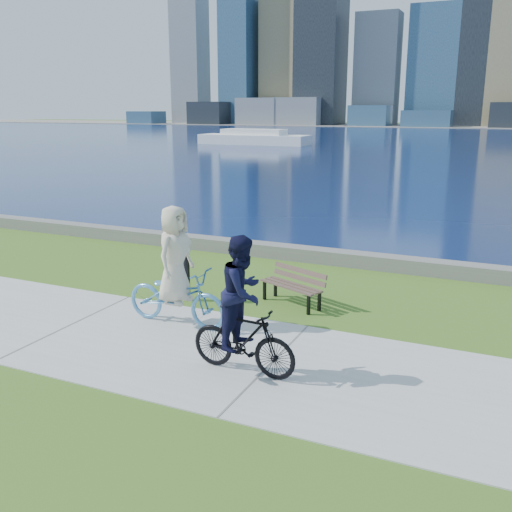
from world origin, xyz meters
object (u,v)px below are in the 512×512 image
Objects in this scene: cyclist_woman at (176,281)px; park_bench at (294,283)px; bollard_lamp at (187,270)px; cyclist_man at (243,317)px.

park_bench is at bearing -37.24° from cyclist_woman.
park_bench is 0.67× the size of cyclist_woman.
cyclist_woman is at bearing -66.67° from bollard_lamp.
cyclist_woman is 1.04× the size of cyclist_man.
cyclist_woman reaches higher than park_bench.
park_bench is 2.54m from cyclist_woman.
cyclist_woman is at bearing -105.64° from park_bench.
cyclist_man is at bearing -45.64° from bollard_lamp.
bollard_lamp is 0.52× the size of cyclist_woman.
bollard_lamp is 3.63m from cyclist_man.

